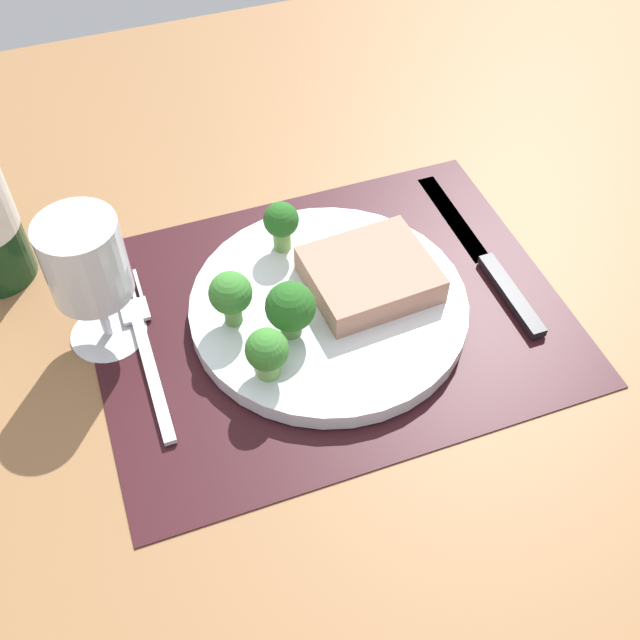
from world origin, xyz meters
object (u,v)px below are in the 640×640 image
(plate, at_px, (328,307))
(knife, at_px, (487,262))
(steak, at_px, (370,275))
(fork, at_px, (145,348))
(wine_glass, at_px, (87,268))

(plate, relative_size, knife, 1.06)
(steak, distance_m, fork, 0.20)
(plate, bearing_deg, fork, 174.95)
(plate, distance_m, wine_glass, 0.21)
(steak, xyz_separation_m, knife, (0.12, -0.00, -0.03))
(steak, distance_m, wine_glass, 0.24)
(wine_glass, bearing_deg, fork, -48.61)
(plate, bearing_deg, wine_glass, 166.79)
(knife, bearing_deg, wine_glass, 176.67)
(fork, height_order, wine_glass, wine_glass)
(steak, height_order, knife, steak)
(wine_glass, bearing_deg, steak, -9.51)
(knife, distance_m, wine_glass, 0.36)
(plate, distance_m, steak, 0.05)
(plate, relative_size, wine_glass, 1.90)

